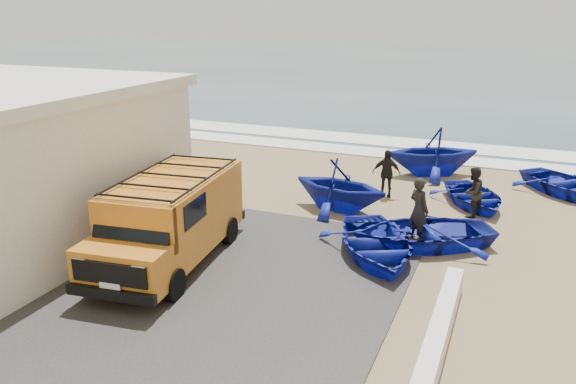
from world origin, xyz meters
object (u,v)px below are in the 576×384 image
(parapet, at_px, (435,348))
(boat_mid_right, at_px, (474,196))
(fisherman_middle, at_px, (473,192))
(fisherman_front, at_px, (419,210))
(boat_far_right, at_px, (568,184))
(boat_far_left, at_px, (433,151))
(boat_mid_left, at_px, (340,185))
(boat_near_left, at_px, (376,243))
(fisherman_back, at_px, (386,173))
(van, at_px, (171,217))
(boat_near_right, at_px, (421,232))

(parapet, bearing_deg, boat_mid_right, 91.00)
(boat_mid_right, height_order, fisherman_middle, fisherman_middle)
(fisherman_front, bearing_deg, boat_far_right, -86.83)
(boat_far_left, bearing_deg, fisherman_middle, -3.88)
(boat_far_left, relative_size, fisherman_middle, 2.23)
(boat_mid_left, distance_m, boat_far_left, 5.68)
(boat_near_left, bearing_deg, fisherman_back, 73.66)
(van, xyz_separation_m, boat_mid_right, (6.69, 7.45, -0.89))
(boat_near_left, height_order, fisherman_front, fisherman_front)
(boat_near_left, height_order, boat_near_right, boat_near_right)
(parapet, distance_m, boat_near_right, 5.40)
(parapet, bearing_deg, boat_near_left, 117.75)
(van, relative_size, boat_near_right, 1.41)
(boat_near_left, bearing_deg, boat_far_left, 62.56)
(boat_near_right, height_order, fisherman_middle, fisherman_middle)
(boat_mid_left, bearing_deg, van, 164.91)
(boat_near_right, bearing_deg, boat_mid_left, -151.42)
(parapet, xyz_separation_m, boat_far_right, (2.76, 11.70, 0.11))
(boat_near_left, xyz_separation_m, boat_mid_left, (-1.98, 3.11, 0.45))
(parapet, bearing_deg, van, 165.26)
(van, relative_size, boat_far_left, 1.54)
(boat_mid_right, bearing_deg, boat_far_left, 91.56)
(boat_mid_left, height_order, boat_far_right, boat_mid_left)
(boat_far_left, bearing_deg, boat_near_right, -20.97)
(boat_near_right, xyz_separation_m, boat_far_left, (-0.86, 7.17, 0.53))
(boat_near_left, relative_size, boat_far_right, 1.01)
(boat_far_left, height_order, boat_far_right, boat_far_left)
(fisherman_back, bearing_deg, parapet, -79.36)
(boat_mid_left, relative_size, boat_far_right, 0.86)
(boat_near_left, height_order, boat_mid_left, boat_mid_left)
(boat_mid_left, xyz_separation_m, boat_mid_right, (3.95, 2.09, -0.51))
(boat_near_left, relative_size, boat_mid_left, 1.17)
(parapet, xyz_separation_m, boat_mid_left, (-4.11, 7.16, 0.57))
(van, xyz_separation_m, fisherman_back, (3.78, 7.35, -0.39))
(boat_far_right, distance_m, fisherman_middle, 4.59)
(boat_far_right, height_order, fisherman_middle, fisherman_middle)
(boat_mid_right, bearing_deg, boat_far_right, 11.01)
(boat_mid_left, distance_m, boat_mid_right, 4.50)
(boat_far_left, bearing_deg, van, -52.16)
(parapet, height_order, boat_near_left, boat_near_left)
(boat_near_right, bearing_deg, fisherman_back, 177.39)
(boat_far_left, bearing_deg, fisherman_back, -45.28)
(parapet, height_order, boat_far_left, boat_far_left)
(parapet, height_order, boat_near_right, boat_near_right)
(boat_near_right, relative_size, boat_mid_right, 1.22)
(fisherman_front, xyz_separation_m, fisherman_middle, (1.20, 2.58, -0.12))
(boat_mid_left, bearing_deg, parapet, -138.19)
(boat_near_left, xyz_separation_m, boat_mid_right, (1.97, 5.20, -0.06))
(boat_near_left, xyz_separation_m, boat_far_left, (0.10, 8.39, 0.55))
(van, relative_size, fisherman_middle, 3.43)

